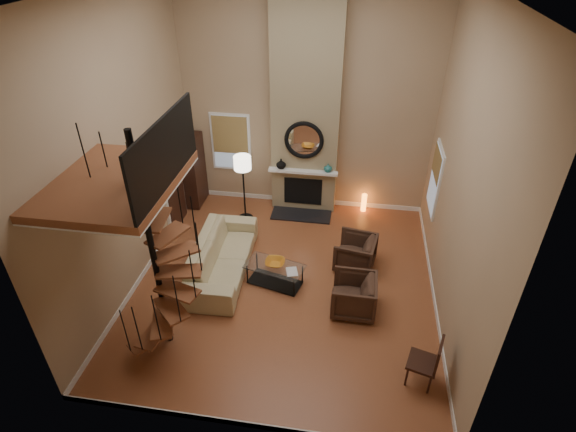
% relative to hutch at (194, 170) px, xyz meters
% --- Properties ---
extents(ground, '(6.00, 6.50, 0.01)m').
position_rel_hutch_xyz_m(ground, '(2.81, -2.80, -0.95)').
color(ground, '#AE6238').
rests_on(ground, ground).
extents(back_wall, '(6.00, 0.02, 5.50)m').
position_rel_hutch_xyz_m(back_wall, '(2.81, 0.45, 1.80)').
color(back_wall, tan).
rests_on(back_wall, ground).
extents(front_wall, '(6.00, 0.02, 5.50)m').
position_rel_hutch_xyz_m(front_wall, '(2.81, -6.05, 1.80)').
color(front_wall, tan).
rests_on(front_wall, ground).
extents(left_wall, '(0.02, 6.50, 5.50)m').
position_rel_hutch_xyz_m(left_wall, '(-0.19, -2.80, 1.80)').
color(left_wall, tan).
rests_on(left_wall, ground).
extents(right_wall, '(0.02, 6.50, 5.50)m').
position_rel_hutch_xyz_m(right_wall, '(5.81, -2.80, 1.80)').
color(right_wall, tan).
rests_on(right_wall, ground).
extents(baseboard_back, '(6.00, 0.02, 0.12)m').
position_rel_hutch_xyz_m(baseboard_back, '(2.81, 0.44, -0.89)').
color(baseboard_back, white).
rests_on(baseboard_back, ground).
extents(baseboard_front, '(6.00, 0.02, 0.12)m').
position_rel_hutch_xyz_m(baseboard_front, '(2.81, -6.04, -0.89)').
color(baseboard_front, white).
rests_on(baseboard_front, ground).
extents(baseboard_left, '(0.02, 6.50, 0.12)m').
position_rel_hutch_xyz_m(baseboard_left, '(-0.18, -2.80, -0.89)').
color(baseboard_left, white).
rests_on(baseboard_left, ground).
extents(baseboard_right, '(0.02, 6.50, 0.12)m').
position_rel_hutch_xyz_m(baseboard_right, '(5.80, -2.80, -0.89)').
color(baseboard_right, white).
rests_on(baseboard_right, ground).
extents(chimney_breast, '(1.60, 0.38, 5.50)m').
position_rel_hutch_xyz_m(chimney_breast, '(2.81, 0.26, 1.80)').
color(chimney_breast, '#8F7F5D').
rests_on(chimney_breast, ground).
extents(hearth, '(1.50, 0.60, 0.04)m').
position_rel_hutch_xyz_m(hearth, '(2.81, -0.23, -0.93)').
color(hearth, black).
rests_on(hearth, ground).
extents(firebox, '(0.95, 0.02, 0.72)m').
position_rel_hutch_xyz_m(firebox, '(2.81, 0.06, -0.40)').
color(firebox, black).
rests_on(firebox, chimney_breast).
extents(mantel, '(1.70, 0.18, 0.06)m').
position_rel_hutch_xyz_m(mantel, '(2.81, -0.02, 0.20)').
color(mantel, white).
rests_on(mantel, chimney_breast).
extents(mirror_frame, '(0.94, 0.10, 0.94)m').
position_rel_hutch_xyz_m(mirror_frame, '(2.81, 0.04, 1.00)').
color(mirror_frame, black).
rests_on(mirror_frame, chimney_breast).
extents(mirror_disc, '(0.80, 0.01, 0.80)m').
position_rel_hutch_xyz_m(mirror_disc, '(2.81, 0.05, 1.00)').
color(mirror_disc, white).
rests_on(mirror_disc, chimney_breast).
extents(vase_left, '(0.24, 0.24, 0.25)m').
position_rel_hutch_xyz_m(vase_left, '(2.26, 0.02, 0.35)').
color(vase_left, black).
rests_on(vase_left, mantel).
extents(vase_right, '(0.20, 0.20, 0.21)m').
position_rel_hutch_xyz_m(vase_right, '(3.41, 0.02, 0.33)').
color(vase_right, '#1C6162').
rests_on(vase_right, mantel).
extents(window_back, '(1.02, 0.06, 1.52)m').
position_rel_hutch_xyz_m(window_back, '(0.91, 0.42, 0.67)').
color(window_back, white).
rests_on(window_back, back_wall).
extents(window_right, '(0.06, 1.02, 1.52)m').
position_rel_hutch_xyz_m(window_right, '(5.79, -0.80, 0.68)').
color(window_right, white).
rests_on(window_right, right_wall).
extents(entry_door, '(0.10, 1.05, 2.16)m').
position_rel_hutch_xyz_m(entry_door, '(-0.14, -1.00, 0.10)').
color(entry_door, white).
rests_on(entry_door, ground).
extents(loft, '(1.70, 2.20, 1.09)m').
position_rel_hutch_xyz_m(loft, '(0.77, -4.60, 2.29)').
color(loft, brown).
rests_on(loft, left_wall).
extents(spiral_stair, '(1.47, 1.47, 4.06)m').
position_rel_hutch_xyz_m(spiral_stair, '(1.03, -4.59, 0.83)').
color(spiral_stair, black).
rests_on(spiral_stair, ground).
extents(hutch, '(0.39, 0.82, 1.83)m').
position_rel_hutch_xyz_m(hutch, '(0.00, 0.00, 0.00)').
color(hutch, black).
rests_on(hutch, ground).
extents(sofa, '(1.14, 2.71, 0.78)m').
position_rel_hutch_xyz_m(sofa, '(1.43, -2.60, -0.55)').
color(sofa, '#C7BA8A').
rests_on(sofa, ground).
extents(armchair_near, '(0.96, 0.94, 0.75)m').
position_rel_hutch_xyz_m(armchair_near, '(4.28, -2.04, -0.60)').
color(armchair_near, '#412A1E').
rests_on(armchair_near, ground).
extents(armchair_far, '(0.85, 0.83, 0.77)m').
position_rel_hutch_xyz_m(armchair_far, '(4.30, -3.34, -0.60)').
color(armchair_far, '#412A1E').
rests_on(armchair_far, ground).
extents(coffee_table, '(1.29, 0.87, 0.45)m').
position_rel_hutch_xyz_m(coffee_table, '(2.61, -2.83, -0.67)').
color(coffee_table, silver).
rests_on(coffee_table, ground).
extents(bowl, '(0.40, 0.40, 0.10)m').
position_rel_hutch_xyz_m(bowl, '(2.61, -2.78, -0.45)').
color(bowl, orange).
rests_on(bowl, coffee_table).
extents(book, '(0.29, 0.34, 0.03)m').
position_rel_hutch_xyz_m(book, '(2.96, -2.98, -0.49)').
color(book, gray).
rests_on(book, coffee_table).
extents(floor_lamp, '(0.41, 0.41, 1.71)m').
position_rel_hutch_xyz_m(floor_lamp, '(1.44, -0.55, 0.46)').
color(floor_lamp, black).
rests_on(floor_lamp, ground).
extents(accent_lamp, '(0.13, 0.13, 0.47)m').
position_rel_hutch_xyz_m(accent_lamp, '(4.36, 0.25, -0.70)').
color(accent_lamp, orange).
rests_on(accent_lamp, ground).
extents(side_chair, '(0.56, 0.56, 0.97)m').
position_rel_hutch_xyz_m(side_chair, '(5.44, -4.83, -0.42)').
color(side_chair, black).
rests_on(side_chair, ground).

